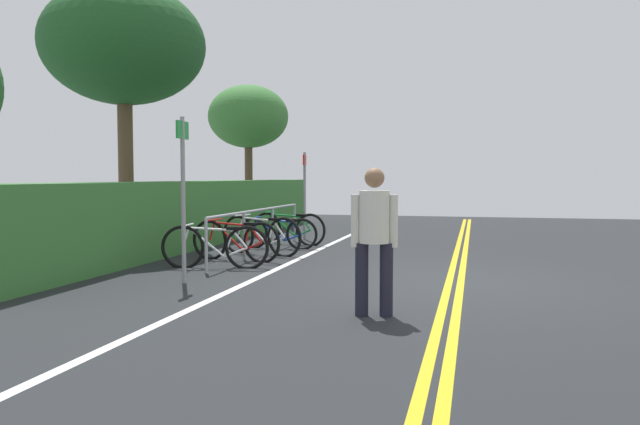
{
  "coord_description": "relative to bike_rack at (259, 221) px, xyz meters",
  "views": [
    {
      "loc": [
        -8.85,
        -0.26,
        1.47
      ],
      "look_at": [
        1.19,
        2.26,
        0.87
      ],
      "focal_mm": 34.84,
      "sensor_mm": 36.0,
      "label": 1
    }
  ],
  "objects": [
    {
      "name": "tree_far_right",
      "position": [
        6.54,
        2.67,
        2.6
      ],
      "size": [
        2.39,
        2.39,
        4.21
      ],
      "color": "brown",
      "rests_on": "ground_plane"
    },
    {
      "name": "ground_plane",
      "position": [
        -2.2,
        -3.7,
        -0.67
      ],
      "size": [
        29.02,
        13.48,
        0.05
      ],
      "primitive_type": "cube",
      "color": "#232628"
    },
    {
      "name": "hedge_backdrop",
      "position": [
        1.5,
        1.87,
        0.05
      ],
      "size": [
        13.76,
        0.9,
        1.38
      ],
      "primitive_type": "cube",
      "color": "#387533",
      "rests_on": "ground_plane"
    },
    {
      "name": "bike_lane_stripe_white",
      "position": [
        -2.2,
        -0.91,
        -0.64
      ],
      "size": [
        26.12,
        0.12,
        0.0
      ],
      "primitive_type": "cube",
      "color": "white",
      "rests_on": "ground_plane"
    },
    {
      "name": "centre_line_yellow_outer",
      "position": [
        -2.2,
        -3.62,
        -0.64
      ],
      "size": [
        26.12,
        0.1,
        0.0
      ],
      "primitive_type": "cube",
      "color": "gold",
      "rests_on": "ground_plane"
    },
    {
      "name": "pedestrian",
      "position": [
        -4.64,
        -2.94,
        0.25
      ],
      "size": [
        0.32,
        0.48,
        1.56
      ],
      "color": "#1E1E2D",
      "rests_on": "ground_plane"
    },
    {
      "name": "bicycle_3",
      "position": [
        0.99,
        -0.03,
        -0.33
      ],
      "size": [
        0.46,
        1.7,
        0.68
      ],
      "color": "black",
      "rests_on": "ground_plane"
    },
    {
      "name": "bike_rack",
      "position": [
        0.0,
        0.0,
        0.0
      ],
      "size": [
        4.81,
        0.05,
        0.86
      ],
      "color": "#9EA0A5",
      "rests_on": "ground_plane"
    },
    {
      "name": "bicycle_4",
      "position": [
        1.83,
        -0.02,
        -0.3
      ],
      "size": [
        0.55,
        1.77,
        0.74
      ],
      "color": "black",
      "rests_on": "ground_plane"
    },
    {
      "name": "sign_post_near",
      "position": [
        -3.29,
        -0.08,
        0.73
      ],
      "size": [
        0.36,
        0.06,
        2.28
      ],
      "color": "gray",
      "rests_on": "ground_plane"
    },
    {
      "name": "sign_post_far",
      "position": [
        2.88,
        -0.09,
        0.6
      ],
      "size": [
        0.36,
        0.07,
        2.04
      ],
      "color": "gray",
      "rests_on": "ground_plane"
    },
    {
      "name": "bicycle_0",
      "position": [
        -1.84,
        0.09,
        -0.3
      ],
      "size": [
        0.46,
        1.76,
        0.74
      ],
      "color": "black",
      "rests_on": "ground_plane"
    },
    {
      "name": "bicycle_2",
      "position": [
        -0.02,
        -0.04,
        -0.28
      ],
      "size": [
        0.66,
        1.77,
        0.78
      ],
      "color": "black",
      "rests_on": "ground_plane"
    },
    {
      "name": "bicycle_1",
      "position": [
        -0.92,
        0.12,
        -0.29
      ],
      "size": [
        0.5,
        1.77,
        0.75
      ],
      "color": "black",
      "rests_on": "ground_plane"
    },
    {
      "name": "tree_mid",
      "position": [
        0.57,
        3.15,
        3.53
      ],
      "size": [
        3.35,
        3.35,
        5.42
      ],
      "color": "brown",
      "rests_on": "ground_plane"
    },
    {
      "name": "centre_line_yellow_inner",
      "position": [
        -2.2,
        -3.78,
        -0.64
      ],
      "size": [
        26.12,
        0.1,
        0.0
      ],
      "primitive_type": "cube",
      "color": "gold",
      "rests_on": "ground_plane"
    }
  ]
}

